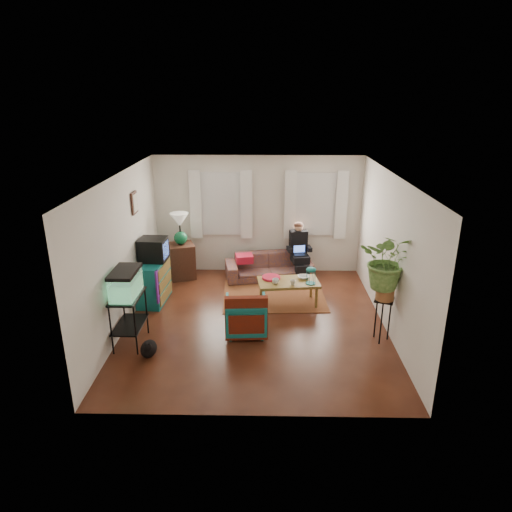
{
  "coord_description": "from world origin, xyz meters",
  "views": [
    {
      "loc": [
        0.15,
        -7.23,
        3.85
      ],
      "look_at": [
        0.0,
        0.4,
        1.1
      ],
      "focal_mm": 32.0,
      "sensor_mm": 36.0,
      "label": 1
    }
  ],
  "objects_px": {
    "armchair": "(246,314)",
    "plant_stand": "(382,320)",
    "side_table": "(182,261)",
    "coffee_table": "(288,292)",
    "dresser": "(153,282)",
    "sofa": "(269,262)",
    "aquarium_stand": "(129,320)"
  },
  "relations": [
    {
      "from": "sofa",
      "to": "armchair",
      "type": "distance_m",
      "value": 2.46
    },
    {
      "from": "side_table",
      "to": "coffee_table",
      "type": "relative_size",
      "value": 0.67
    },
    {
      "from": "dresser",
      "to": "aquarium_stand",
      "type": "bearing_deg",
      "value": -86.55
    },
    {
      "from": "side_table",
      "to": "aquarium_stand",
      "type": "relative_size",
      "value": 0.91
    },
    {
      "from": "dresser",
      "to": "armchair",
      "type": "relative_size",
      "value": 1.32
    },
    {
      "from": "coffee_table",
      "to": "plant_stand",
      "type": "xyz_separation_m",
      "value": [
        1.46,
        -1.34,
        0.13
      ]
    },
    {
      "from": "armchair",
      "to": "plant_stand",
      "type": "distance_m",
      "value": 2.23
    },
    {
      "from": "sofa",
      "to": "aquarium_stand",
      "type": "distance_m",
      "value": 3.6
    },
    {
      "from": "side_table",
      "to": "plant_stand",
      "type": "bearing_deg",
      "value": -35.34
    },
    {
      "from": "side_table",
      "to": "plant_stand",
      "type": "xyz_separation_m",
      "value": [
        3.72,
        -2.63,
        -0.01
      ]
    },
    {
      "from": "armchair",
      "to": "aquarium_stand",
      "type": "bearing_deg",
      "value": 8.04
    },
    {
      "from": "aquarium_stand",
      "to": "plant_stand",
      "type": "distance_m",
      "value": 4.07
    },
    {
      "from": "armchair",
      "to": "sofa",
      "type": "bearing_deg",
      "value": -103.13
    },
    {
      "from": "dresser",
      "to": "plant_stand",
      "type": "xyz_separation_m",
      "value": [
        4.06,
        -1.41,
        -0.04
      ]
    },
    {
      "from": "armchair",
      "to": "side_table",
      "type": "bearing_deg",
      "value": -62.13
    },
    {
      "from": "sofa",
      "to": "plant_stand",
      "type": "height_order",
      "value": "plant_stand"
    },
    {
      "from": "sofa",
      "to": "coffee_table",
      "type": "distance_m",
      "value": 1.36
    },
    {
      "from": "dresser",
      "to": "coffee_table",
      "type": "xyz_separation_m",
      "value": [
        2.6,
        -0.07,
        -0.17
      ]
    },
    {
      "from": "side_table",
      "to": "coffee_table",
      "type": "distance_m",
      "value": 2.61
    },
    {
      "from": "side_table",
      "to": "aquarium_stand",
      "type": "bearing_deg",
      "value": -97.1
    },
    {
      "from": "dresser",
      "to": "plant_stand",
      "type": "relative_size",
      "value": 1.23
    },
    {
      "from": "aquarium_stand",
      "to": "sofa",
      "type": "bearing_deg",
      "value": 51.9
    },
    {
      "from": "side_table",
      "to": "armchair",
      "type": "bearing_deg",
      "value": -58.3
    },
    {
      "from": "side_table",
      "to": "plant_stand",
      "type": "distance_m",
      "value": 4.56
    },
    {
      "from": "aquarium_stand",
      "to": "plant_stand",
      "type": "bearing_deg",
      "value": 2.93
    },
    {
      "from": "armchair",
      "to": "dresser",
      "type": "bearing_deg",
      "value": -37.0
    },
    {
      "from": "armchair",
      "to": "coffee_table",
      "type": "distance_m",
      "value": 1.37
    },
    {
      "from": "sofa",
      "to": "dresser",
      "type": "height_order",
      "value": "dresser"
    },
    {
      "from": "sofa",
      "to": "aquarium_stand",
      "type": "bearing_deg",
      "value": -138.54
    },
    {
      "from": "plant_stand",
      "to": "dresser",
      "type": "bearing_deg",
      "value": 160.81
    },
    {
      "from": "side_table",
      "to": "plant_stand",
      "type": "relative_size",
      "value": 1.03
    },
    {
      "from": "sofa",
      "to": "armchair",
      "type": "bearing_deg",
      "value": -109.29
    }
  ]
}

